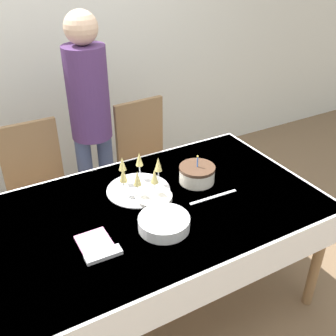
% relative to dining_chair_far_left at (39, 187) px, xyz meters
% --- Properties ---
extents(ground_plane, '(12.00, 12.00, 0.00)m').
position_rel_dining_chair_far_left_xyz_m(ground_plane, '(0.42, -0.86, -0.53)').
color(ground_plane, brown).
extents(wall_back, '(8.00, 0.05, 2.70)m').
position_rel_dining_chair_far_left_xyz_m(wall_back, '(0.42, 0.83, 0.82)').
color(wall_back, silver).
rests_on(wall_back, ground_plane).
extents(dining_table, '(1.88, 1.08, 0.75)m').
position_rel_dining_chair_far_left_xyz_m(dining_table, '(0.42, -0.86, 0.12)').
color(dining_table, white).
rests_on(dining_table, ground_plane).
extents(dining_chair_far_left, '(0.42, 0.42, 0.96)m').
position_rel_dining_chair_far_left_xyz_m(dining_chair_far_left, '(0.00, 0.00, 0.00)').
color(dining_chair_far_left, olive).
rests_on(dining_chair_far_left, ground_plane).
extents(dining_chair_far_right, '(0.45, 0.45, 0.96)m').
position_rel_dining_chair_far_left_xyz_m(dining_chair_far_right, '(0.83, -0.00, 0.00)').
color(dining_chair_far_right, olive).
rests_on(dining_chair_far_right, ground_plane).
extents(birthday_cake, '(0.21, 0.21, 0.18)m').
position_rel_dining_chair_far_left_xyz_m(birthday_cake, '(0.78, -0.76, 0.27)').
color(birthday_cake, silver).
rests_on(birthday_cake, dining_table).
extents(champagne_tray, '(0.36, 0.36, 0.18)m').
position_rel_dining_chair_far_left_xyz_m(champagne_tray, '(0.45, -0.67, 0.30)').
color(champagne_tray, silver).
rests_on(champagne_tray, dining_table).
extents(plate_stack_main, '(0.26, 0.26, 0.06)m').
position_rel_dining_chair_far_left_xyz_m(plate_stack_main, '(0.40, -1.04, 0.25)').
color(plate_stack_main, white).
rests_on(plate_stack_main, dining_table).
extents(plate_stack_dessert, '(0.21, 0.21, 0.03)m').
position_rel_dining_chair_far_left_xyz_m(plate_stack_dessert, '(0.47, -0.80, 0.24)').
color(plate_stack_dessert, silver).
rests_on(plate_stack_dessert, dining_table).
extents(cake_knife, '(0.30, 0.03, 0.00)m').
position_rel_dining_chair_far_left_xyz_m(cake_knife, '(0.77, -0.94, 0.22)').
color(cake_knife, silver).
rests_on(cake_knife, dining_table).
extents(fork_pile, '(0.17, 0.06, 0.02)m').
position_rel_dining_chair_far_left_xyz_m(fork_pile, '(0.07, -1.09, 0.23)').
color(fork_pile, silver).
rests_on(fork_pile, dining_table).
extents(napkin_pile, '(0.15, 0.15, 0.01)m').
position_rel_dining_chair_far_left_xyz_m(napkin_pile, '(0.06, -0.97, 0.23)').
color(napkin_pile, pink).
rests_on(napkin_pile, dining_table).
extents(person_standing, '(0.28, 0.28, 1.64)m').
position_rel_dining_chair_far_left_xyz_m(person_standing, '(0.43, 0.05, 0.46)').
color(person_standing, '#3F4C72').
rests_on(person_standing, ground_plane).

